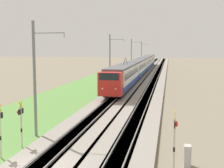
{
  "coord_description": "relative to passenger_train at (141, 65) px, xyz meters",
  "views": [
    {
      "loc": [
        -15.94,
        -7.05,
        6.87
      ],
      "look_at": [
        22.36,
        0.0,
        2.29
      ],
      "focal_mm": 50.0,
      "sensor_mm": 36.0,
      "label": 1
    }
  ],
  "objects": [
    {
      "name": "crossing_signal_far",
      "position": [
        -62.57,
        -7.41,
        -0.27
      ],
      "size": [
        0.7,
        0.23,
        3.56
      ],
      "rotation": [
        0.0,
        0.0,
        -1.57
      ],
      "color": "beige",
      "rests_on": "ground"
    },
    {
      "name": "catenary_mast_mid",
      "position": [
        -27.04,
        2.84,
        2.25
      ],
      "size": [
        0.22,
        2.56,
        9.1
      ],
      "color": "slate",
      "rests_on": "ground"
    },
    {
      "name": "equipment_cabinet",
      "position": [
        -61.19,
        -8.19,
        -1.82
      ],
      "size": [
        0.59,
        0.41,
        1.26
      ],
      "color": "#B7B7B2",
      "rests_on": "ground"
    },
    {
      "name": "passenger_train",
      "position": [
        0.0,
        0.0,
        0.0
      ],
      "size": [
        85.12,
        2.98,
        5.21
      ],
      "rotation": [
        0.0,
        0.0,
        3.14
      ],
      "color": "red",
      "rests_on": "ground"
    },
    {
      "name": "catenary_mast_distant",
      "position": [
        33.33,
        2.84,
        2.14
      ],
      "size": [
        0.22,
        2.56,
        8.9
      ],
      "color": "slate",
      "rests_on": "ground"
    },
    {
      "name": "crossing_signal_aux",
      "position": [
        -60.07,
        2.67,
        -0.42
      ],
      "size": [
        0.7,
        0.23,
        3.34
      ],
      "rotation": [
        0.0,
        0.0,
        1.57
      ],
      "color": "beige",
      "rests_on": "ground"
    },
    {
      "name": "catenary_mast_near",
      "position": [
        -57.23,
        2.84,
        2.11
      ],
      "size": [
        0.22,
        2.56,
        8.83
      ],
      "color": "slate",
      "rests_on": "ground"
    },
    {
      "name": "ballast_adjacent",
      "position": [
        -13.15,
        -4.14,
        -2.3
      ],
      "size": [
        240.0,
        4.4,
        0.3
      ],
      "color": "gray",
      "rests_on": "ground"
    },
    {
      "name": "catenary_mast_far",
      "position": [
        3.14,
        2.84,
        2.25
      ],
      "size": [
        0.22,
        2.56,
        9.12
      ],
      "color": "slate",
      "rests_on": "ground"
    },
    {
      "name": "track_adjacent",
      "position": [
        -13.15,
        -4.14,
        -2.29
      ],
      "size": [
        240.0,
        1.57,
        0.45
      ],
      "color": "#4C4238",
      "rests_on": "ground"
    },
    {
      "name": "crossing_signal_near",
      "position": [
        -62.22,
        2.96,
        -0.32
      ],
      "size": [
        0.7,
        0.23,
        3.48
      ],
      "rotation": [
        0.0,
        0.0,
        1.57
      ],
      "color": "beige",
      "rests_on": "ground"
    },
    {
      "name": "track_main",
      "position": [
        -13.15,
        0.0,
        -2.29
      ],
      "size": [
        240.0,
        1.57,
        0.45
      ],
      "color": "#4C4238",
      "rests_on": "ground"
    },
    {
      "name": "grass_verge",
      "position": [
        -13.15,
        6.83,
        -2.39
      ],
      "size": [
        240.0,
        9.69,
        0.12
      ],
      "color": "#5B8E42",
      "rests_on": "ground"
    },
    {
      "name": "ballast_main",
      "position": [
        -13.15,
        0.0,
        -2.3
      ],
      "size": [
        240.0,
        4.4,
        0.3
      ],
      "color": "gray",
      "rests_on": "ground"
    }
  ]
}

